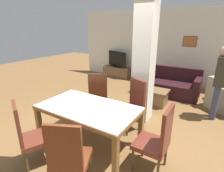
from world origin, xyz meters
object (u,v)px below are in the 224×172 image
(dining_table, at_px, (89,114))
(coffee_table, at_px, (154,97))
(dining_chair_near_right, at_px, (69,156))
(dining_chair_near_left, at_px, (28,133))
(tv_screen, at_px, (117,59))
(tv_stand, at_px, (117,72))
(dining_chair_far_left, at_px, (97,96))
(dining_chair_far_right, at_px, (133,103))
(standing_person, at_px, (220,78))
(dining_chair_head_right, at_px, (157,139))
(bottle, at_px, (146,86))
(sofa, at_px, (169,85))

(dining_table, bearing_deg, coffee_table, 79.40)
(dining_chair_near_right, relative_size, dining_chair_near_left, 1.00)
(dining_chair_near_right, bearing_deg, tv_screen, 89.16)
(dining_chair_near_right, xyz_separation_m, tv_stand, (-2.31, 5.14, -0.34))
(dining_chair_far_left, bearing_deg, dining_chair_far_right, 157.73)
(standing_person, bearing_deg, tv_screen, 63.53)
(dining_chair_near_right, distance_m, tv_stand, 5.65)
(tv_screen, distance_m, standing_person, 4.23)
(dining_chair_far_left, bearing_deg, dining_chair_head_right, 126.23)
(bottle, xyz_separation_m, standing_person, (1.66, 0.14, 0.45))
(standing_person, bearing_deg, sofa, 51.98)
(dining_chair_far_right, height_order, sofa, dining_chair_far_right)
(coffee_table, bearing_deg, dining_table, -100.60)
(dining_chair_near_left, distance_m, sofa, 4.39)
(coffee_table, height_order, tv_stand, tv_stand)
(dining_chair_near_right, xyz_separation_m, dining_chair_far_right, (0.00, 1.84, 0.00))
(dining_chair_near_left, height_order, coffee_table, dining_chair_near_left)
(dining_chair_head_right, distance_m, tv_stand, 5.27)
(dining_chair_near_left, relative_size, tv_stand, 0.89)
(tv_stand, relative_size, tv_screen, 1.21)
(sofa, bearing_deg, tv_stand, -19.13)
(dining_chair_far_left, height_order, standing_person, standing_person)
(dining_table, height_order, coffee_table, dining_table)
(dining_chair_head_right, xyz_separation_m, tv_stand, (-3.13, 4.22, -0.34))
(dining_chair_near_right, distance_m, coffee_table, 3.26)
(dining_table, relative_size, bottle, 6.86)
(sofa, relative_size, bottle, 7.29)
(sofa, height_order, tv_screen, tv_screen)
(dining_chair_far_right, distance_m, standing_person, 2.07)
(tv_stand, xyz_separation_m, standing_person, (3.77, -1.90, 0.75))
(dining_chair_far_right, distance_m, coffee_table, 1.45)
(dining_table, bearing_deg, dining_chair_near_left, -115.91)
(sofa, distance_m, bottle, 1.26)
(dining_chair_near_right, bearing_deg, coffee_table, 64.85)
(coffee_table, distance_m, tv_screen, 3.04)
(bottle, height_order, tv_screen, tv_screen)
(dining_chair_far_right, distance_m, sofa, 2.48)
(bottle, height_order, tv_stand, bottle)
(tv_screen, bearing_deg, tv_stand, -71.47)
(coffee_table, bearing_deg, dining_chair_near_right, -90.09)
(dining_table, height_order, dining_chair_head_right, dining_chair_head_right)
(dining_chair_head_right, bearing_deg, coffee_table, 19.33)
(coffee_table, relative_size, tv_stand, 0.61)
(standing_person, bearing_deg, dining_chair_near_left, 144.43)
(dining_chair_far_right, height_order, standing_person, standing_person)
(bottle, bearing_deg, dining_chair_head_right, -64.80)
(tv_stand, distance_m, standing_person, 4.29)
(dining_chair_near_right, xyz_separation_m, bottle, (-0.20, 3.10, -0.03))
(dining_chair_near_left, relative_size, standing_person, 0.63)
(dining_chair_head_right, bearing_deg, bottle, 25.20)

